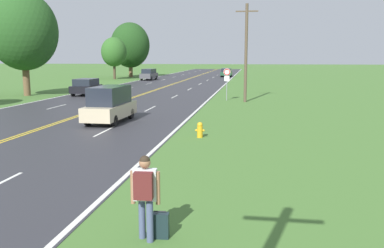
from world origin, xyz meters
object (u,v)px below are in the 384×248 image
suitcase (160,225)px  car_champagne_van_approaching (110,104)px  tree_mid_treeline (114,52)px  traffic_sign (227,76)px  tree_right_cluster (23,31)px  car_black_hatchback_mid_near (86,87)px  hitchhiker_person (145,190)px  tree_left_verge (130,45)px  car_dark_grey_suv_mid_far (149,74)px  fire_hydrant (200,130)px  car_dark_green_van_receding (226,72)px

suitcase → car_champagne_van_approaching: size_ratio=0.13×
tree_mid_treeline → traffic_sign: bearing=-55.6°
suitcase → tree_right_cluster: bearing=31.3°
traffic_sign → car_champagne_van_approaching: bearing=-114.4°
tree_right_cluster → car_black_hatchback_mid_near: (5.48, 1.18, -5.19)m
tree_mid_treeline → car_black_hatchback_mid_near: size_ratio=1.91×
hitchhiker_person → car_champagne_van_approaching: bearing=19.0°
traffic_sign → car_champagne_van_approaching: traffic_sign is taller
tree_left_verge → car_dark_grey_suv_mid_far: (5.81, -9.09, -4.80)m
tree_left_verge → car_black_hatchback_mid_near: size_ratio=2.74×
hitchhiker_person → tree_mid_treeline: 61.00m
hitchhiker_person → tree_left_verge: tree_left_verge is taller
hitchhiker_person → fire_hydrant: hitchhiker_person is taller
car_black_hatchback_mid_near → car_dark_green_van_receding: car_black_hatchback_mid_near is taller
tree_right_cluster → car_champagne_van_approaching: (13.43, -14.04, -5.01)m
car_dark_grey_suv_mid_far → tree_left_verge: bearing=34.5°
tree_left_verge → car_champagne_van_approaching: (14.40, -50.47, -4.70)m
tree_left_verge → car_dark_grey_suv_mid_far: 11.81m
car_champagne_van_approaching → tree_left_verge: bearing=-162.6°
tree_right_cluster → car_dark_grey_suv_mid_far: tree_right_cluster is taller
fire_hydrant → tree_right_cluster: 26.65m
car_dark_grey_suv_mid_far → car_dark_green_van_receding: size_ratio=0.97×
hitchhiker_person → car_dark_grey_suv_mid_far: (-14.57, 55.82, -0.15)m
tree_left_verge → traffic_sign: bearing=-61.9°
tree_left_verge → car_dark_grey_suv_mid_far: tree_left_verge is taller
car_black_hatchback_mid_near → tree_left_verge: bearing=10.0°
tree_mid_treeline → car_black_hatchback_mid_near: 28.65m
car_champagne_van_approaching → suitcase: bearing=25.1°
traffic_sign → tree_left_verge: bearing=118.1°
tree_mid_treeline → car_dark_green_van_receding: bearing=31.9°
hitchhiker_person → tree_right_cluster: size_ratio=0.18×
hitchhiker_person → car_black_hatchback_mid_near: size_ratio=0.49×
tree_mid_treeline → car_dark_grey_suv_mid_far: size_ratio=1.47×
car_black_hatchback_mid_near → car_dark_grey_suv_mid_far: (-0.63, 26.16, 0.09)m
traffic_sign → suitcase: bearing=-89.0°
tree_mid_treeline → tree_right_cluster: size_ratio=0.70×
fire_hydrant → suitcase: bearing=-86.8°
car_black_hatchback_mid_near → car_dark_grey_suv_mid_far: car_dark_grey_suv_mid_far is taller
hitchhiker_person → tree_mid_treeline: bearing=16.4°
traffic_sign → car_dark_green_van_receding: size_ratio=0.57×
suitcase → tree_mid_treeline: 60.96m
suitcase → car_champagne_van_approaching: 15.59m
car_champagne_van_approaching → fire_hydrant: bearing=58.5°
car_dark_green_van_receding → car_dark_grey_suv_mid_far: bearing=-42.2°
suitcase → tree_left_verge: bearing=14.1°
tree_left_verge → fire_hydrant: bearing=-69.7°
tree_mid_treeline → car_dark_grey_suv_mid_far: tree_mid_treeline is taller
traffic_sign → car_black_hatchback_mid_near: bearing=169.6°
fire_hydrant → car_dark_green_van_receding: size_ratio=0.15×
hitchhiker_person → car_dark_green_van_receding: 68.36m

